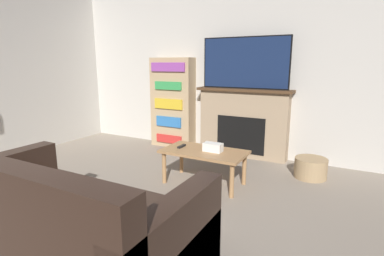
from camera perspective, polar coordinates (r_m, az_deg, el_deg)
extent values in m
cube|color=beige|center=(4.85, 6.85, 11.24)|extent=(6.60, 0.06, 2.70)
cube|color=tan|center=(4.69, 9.70, 0.75)|extent=(1.36, 0.22, 1.01)
cube|color=black|center=(4.62, 9.17, -1.30)|extent=(0.75, 0.01, 0.56)
cube|color=#4C331E|center=(4.60, 9.86, 7.16)|extent=(1.46, 0.28, 0.04)
cube|color=black|center=(4.58, 10.04, 12.11)|extent=(1.32, 0.03, 0.76)
cube|color=#19284C|center=(4.57, 9.98, 12.12)|extent=(1.28, 0.01, 0.72)
cube|color=black|center=(2.41, -21.77, -18.77)|extent=(1.85, 1.00, 0.44)
cube|color=black|center=(2.01, -32.12, -11.85)|extent=(1.85, 0.16, 0.46)
cube|color=black|center=(3.00, -32.62, -10.89)|extent=(0.16, 1.00, 0.70)
cube|color=silver|center=(2.52, -30.37, -9.09)|extent=(0.36, 0.14, 0.28)
cube|color=#A87A4C|center=(3.56, 2.32, -4.54)|extent=(0.99, 0.53, 0.03)
cylinder|color=#A87A4C|center=(3.66, -5.32, -7.54)|extent=(0.05, 0.05, 0.39)
cylinder|color=#A87A4C|center=(3.29, 7.59, -9.94)|extent=(0.05, 0.05, 0.39)
cylinder|color=#A87A4C|center=(3.99, -2.02, -5.79)|extent=(0.05, 0.05, 0.39)
cylinder|color=#A87A4C|center=(3.66, 9.92, -7.70)|extent=(0.05, 0.05, 0.39)
cube|color=white|center=(3.52, 4.01, -3.68)|extent=(0.22, 0.12, 0.10)
cube|color=black|center=(3.70, -2.00, -3.49)|extent=(0.04, 0.15, 0.02)
cube|color=tan|center=(5.17, -3.67, 4.79)|extent=(0.76, 0.26, 1.52)
cube|color=red|center=(5.16, -4.43, -2.10)|extent=(0.49, 0.03, 0.13)
cube|color=#2D70B7|center=(5.10, -4.49, 1.21)|extent=(0.48, 0.03, 0.17)
cube|color=gold|center=(5.05, -4.54, 4.60)|extent=(0.54, 0.03, 0.17)
cube|color=green|center=(5.02, -4.60, 8.04)|extent=(0.51, 0.03, 0.13)
cube|color=purple|center=(5.00, -4.66, 11.51)|extent=(0.64, 0.03, 0.15)
cylinder|color=tan|center=(4.12, 21.66, -7.07)|extent=(0.40, 0.40, 0.25)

